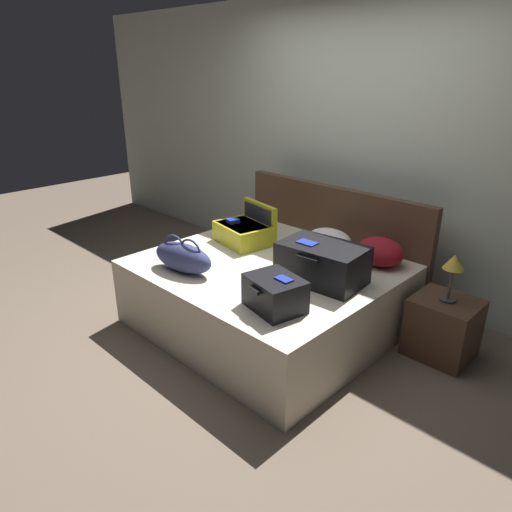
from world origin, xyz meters
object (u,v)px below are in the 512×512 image
at_px(hard_case_medium, 245,231).
at_px(pillow_center_head, 380,252).
at_px(pillow_near_headboard, 329,240).
at_px(bed, 267,294).
at_px(hard_case_large, 322,262).
at_px(duffel_bag, 183,257).
at_px(nightstand, 443,328).
at_px(hard_case_small, 275,293).
at_px(table_lamp, 454,266).

bearing_deg(hard_case_medium, pillow_center_head, 30.79).
relative_size(hard_case_medium, pillow_near_headboard, 1.32).
distance_m(bed, hard_case_large, 0.65).
bearing_deg(pillow_center_head, duffel_bag, -130.85).
xyz_separation_m(hard_case_large, pillow_near_headboard, (-0.31, 0.51, -0.05)).
height_order(duffel_bag, nightstand, duffel_bag).
bearing_deg(hard_case_small, pillow_near_headboard, 120.63).
bearing_deg(table_lamp, pillow_center_head, 178.33).
distance_m(bed, duffel_bag, 0.76).
bearing_deg(nightstand, table_lamp, 0.00).
distance_m(bed, pillow_near_headboard, 0.69).
bearing_deg(bed, nightstand, 25.64).
xyz_separation_m(duffel_bag, pillow_near_headboard, (0.54, 1.10, -0.02)).
bearing_deg(nightstand, pillow_near_headboard, -178.48).
bearing_deg(hard_case_small, pillow_center_head, 96.80).
xyz_separation_m(bed, table_lamp, (1.21, 0.58, 0.44)).
relative_size(pillow_center_head, nightstand, 0.84).
bearing_deg(nightstand, hard_case_medium, -167.31).
relative_size(bed, hard_case_large, 2.99).
bearing_deg(table_lamp, hard_case_large, -143.23).
height_order(pillow_near_headboard, table_lamp, table_lamp).
distance_m(duffel_bag, table_lamp, 1.92).
bearing_deg(pillow_near_headboard, nightstand, 1.52).
bearing_deg(table_lamp, hard_case_medium, -167.31).
bearing_deg(table_lamp, hard_case_small, -122.24).
xyz_separation_m(hard_case_small, table_lamp, (0.68, 1.07, 0.06)).
bearing_deg(hard_case_medium, hard_case_large, 1.64).
bearing_deg(pillow_near_headboard, hard_case_medium, -151.61).
bearing_deg(hard_case_large, hard_case_small, -91.17).
height_order(hard_case_large, duffel_bag, hard_case_large).
height_order(pillow_center_head, table_lamp, table_lamp).
height_order(hard_case_medium, nightstand, hard_case_medium).
bearing_deg(bed, table_lamp, 25.64).
distance_m(duffel_bag, nightstand, 1.97).
height_order(hard_case_large, hard_case_small, hard_case_large).
height_order(pillow_near_headboard, nightstand, pillow_near_headboard).
bearing_deg(duffel_bag, pillow_center_head, 49.15).
distance_m(hard_case_large, table_lamp, 0.89).
bearing_deg(hard_case_medium, duffel_bag, -70.68).
distance_m(hard_case_small, duffel_bag, 0.88).
distance_m(hard_case_medium, table_lamp, 1.71).
height_order(hard_case_medium, pillow_center_head, hard_case_medium).
bearing_deg(nightstand, hard_case_small, -122.24).
bearing_deg(pillow_center_head, table_lamp, -1.67).
distance_m(pillow_center_head, table_lamp, 0.57).
height_order(bed, hard_case_large, hard_case_large).
xyz_separation_m(bed, nightstand, (1.21, 0.58, -0.05)).
relative_size(hard_case_medium, duffel_bag, 0.95).
distance_m(hard_case_large, hard_case_small, 0.54).
bearing_deg(pillow_near_headboard, bed, -108.53).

